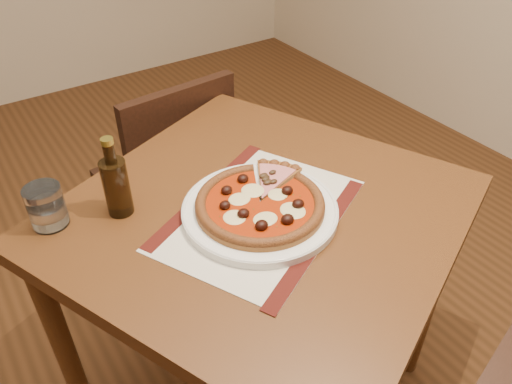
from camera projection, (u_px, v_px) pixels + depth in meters
table at (261, 242)px, 1.15m from camera, size 1.05×1.05×0.75m
chair_far at (172, 172)px, 1.70m from camera, size 0.41×0.41×0.81m
placemat at (260, 214)px, 1.07m from camera, size 0.53×0.48×0.00m
plate at (260, 210)px, 1.06m from camera, size 0.33×0.33×0.02m
pizza at (260, 203)px, 1.05m from camera, size 0.27×0.27×0.04m
ham_slice at (272, 175)px, 1.14m from camera, size 0.15×0.13×0.02m
water_glass at (46, 206)px, 1.02m from camera, size 0.08×0.08×0.09m
bottle at (116, 185)px, 1.04m from camera, size 0.05×0.05×0.18m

